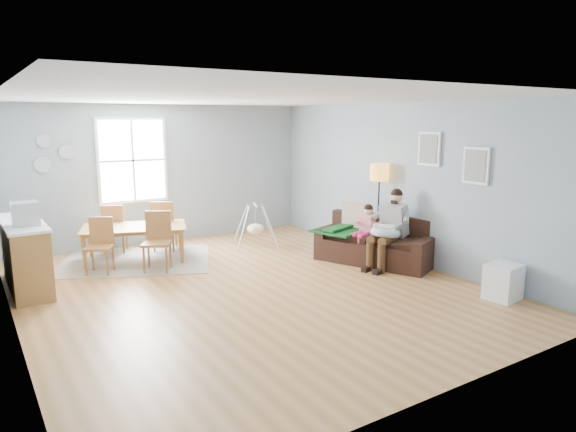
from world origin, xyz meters
TOP-DOWN VIEW (x-y plane):
  - room at (0.00, 0.00)m, footprint 8.40×9.40m
  - window at (-0.60, 3.46)m, footprint 1.32×0.08m
  - pictures at (2.97, -1.05)m, footprint 0.05×1.34m
  - wall_plates at (-2.00, 3.47)m, footprint 0.67×0.02m
  - sofa at (2.50, 0.05)m, footprint 1.52×2.11m
  - green_throw at (2.18, 0.61)m, footprint 1.09×1.02m
  - beige_pillow at (2.49, 0.60)m, footprint 0.33×0.48m
  - father at (2.50, -0.25)m, footprint 0.98×0.61m
  - nursing_pillow at (2.36, -0.31)m, footprint 0.62×0.61m
  - infant at (2.34, -0.28)m, footprint 0.28×0.32m
  - toddler at (2.37, 0.19)m, footprint 0.54×0.36m
  - floor_lamp at (2.80, 0.35)m, footprint 0.33×0.33m
  - storage_cube at (2.69, -2.26)m, footprint 0.48×0.44m
  - rug at (-0.95, 2.35)m, footprint 3.03×2.74m
  - dining_table at (-0.95, 2.35)m, footprint 1.94×1.46m
  - chair_sw at (-1.61, 1.97)m, footprint 0.55×0.55m
  - chair_se at (-0.79, 1.61)m, footprint 0.59×0.59m
  - chair_nw at (-1.10, 3.09)m, footprint 0.54×0.54m
  - chair_ne at (-0.30, 2.72)m, footprint 0.59×0.59m
  - counter at (-2.70, 1.75)m, footprint 0.54×1.78m
  - monitor at (-2.68, 1.41)m, footprint 0.34×0.32m
  - baby_swing at (1.30, 2.11)m, footprint 1.04×1.05m

SIDE VIEW (x-z plane):
  - rug at x=-0.95m, z-range 0.00..0.01m
  - storage_cube at x=2.69m, z-range 0.00..0.49m
  - sofa at x=2.50m, z-range -0.11..0.67m
  - dining_table at x=-0.95m, z-range 0.00..0.61m
  - baby_swing at x=1.30m, z-range -0.04..0.78m
  - green_throw at x=2.18m, z-range 0.48..0.52m
  - chair_sw at x=-1.61m, z-range 0.06..0.94m
  - counter at x=-2.70m, z-range 0.01..1.00m
  - chair_nw at x=-1.10m, z-range 0.06..0.96m
  - chair_ne at x=-0.30m, z-range 0.07..1.02m
  - chair_se at x=-0.79m, z-range 0.07..1.03m
  - nursing_pillow at x=2.36m, z-range 0.50..0.70m
  - toddler at x=2.37m, z-range 0.27..1.06m
  - father at x=2.50m, z-range 0.04..1.33m
  - infant at x=2.34m, z-range 0.62..0.75m
  - beige_pillow at x=2.49m, z-range 0.48..0.95m
  - monitor at x=-2.68m, z-range 0.99..1.31m
  - floor_lamp at x=2.80m, z-range 0.54..2.19m
  - window at x=-0.60m, z-range 0.84..2.46m
  - wall_plates at x=-2.00m, z-range 1.50..2.16m
  - pictures at x=2.97m, z-range 1.48..2.22m
  - room at x=0.00m, z-range 0.47..4.37m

